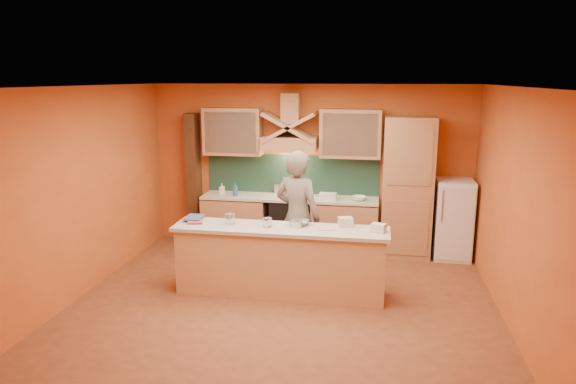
% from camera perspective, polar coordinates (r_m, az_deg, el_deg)
% --- Properties ---
extents(floor, '(5.50, 5.00, 0.01)m').
position_cam_1_polar(floor, '(6.92, -0.48, -12.21)').
color(floor, brown).
rests_on(floor, ground).
extents(ceiling, '(5.50, 5.00, 0.01)m').
position_cam_1_polar(ceiling, '(6.28, -0.53, 11.66)').
color(ceiling, white).
rests_on(ceiling, wall_back).
extents(wall_back, '(5.50, 0.02, 2.80)m').
position_cam_1_polar(wall_back, '(8.88, 2.39, 2.85)').
color(wall_back, '#C75D26').
rests_on(wall_back, floor).
extents(wall_front, '(5.50, 0.02, 2.80)m').
position_cam_1_polar(wall_front, '(4.13, -6.81, -8.85)').
color(wall_front, '#C75D26').
rests_on(wall_front, floor).
extents(wall_left, '(0.02, 5.00, 2.80)m').
position_cam_1_polar(wall_left, '(7.45, -21.81, 0.05)').
color(wall_left, '#C75D26').
rests_on(wall_left, floor).
extents(wall_right, '(0.02, 5.00, 2.80)m').
position_cam_1_polar(wall_right, '(6.56, 23.86, -1.74)').
color(wall_right, '#C75D26').
rests_on(wall_right, floor).
extents(base_cabinet_left, '(1.10, 0.60, 0.86)m').
position_cam_1_polar(base_cabinet_left, '(9.05, -5.80, -3.31)').
color(base_cabinet_left, tan).
rests_on(base_cabinet_left, floor).
extents(base_cabinet_right, '(1.10, 0.60, 0.86)m').
position_cam_1_polar(base_cabinet_right, '(8.75, 6.31, -3.89)').
color(base_cabinet_right, tan).
rests_on(base_cabinet_right, floor).
extents(counter_top, '(3.00, 0.62, 0.04)m').
position_cam_1_polar(counter_top, '(8.73, 0.15, -0.65)').
color(counter_top, beige).
rests_on(counter_top, base_cabinet_left).
extents(stove, '(0.60, 0.58, 0.90)m').
position_cam_1_polar(stove, '(8.85, 0.15, -3.49)').
color(stove, black).
rests_on(stove, floor).
extents(backsplash, '(3.00, 0.03, 0.70)m').
position_cam_1_polar(backsplash, '(8.93, 0.46, 1.95)').
color(backsplash, '#18362B').
rests_on(backsplash, wall_back).
extents(range_hood, '(0.92, 0.50, 0.24)m').
position_cam_1_polar(range_hood, '(8.62, 0.21, 5.39)').
color(range_hood, tan).
rests_on(range_hood, wall_back).
extents(hood_chimney, '(0.30, 0.30, 0.50)m').
position_cam_1_polar(hood_chimney, '(8.66, 0.33, 9.28)').
color(hood_chimney, tan).
rests_on(hood_chimney, wall_back).
extents(upper_cabinet_left, '(1.00, 0.35, 0.80)m').
position_cam_1_polar(upper_cabinet_left, '(8.89, -6.12, 6.71)').
color(upper_cabinet_left, tan).
rests_on(upper_cabinet_left, wall_back).
extents(upper_cabinet_right, '(1.00, 0.35, 0.80)m').
position_cam_1_polar(upper_cabinet_right, '(8.56, 6.95, 6.46)').
color(upper_cabinet_right, tan).
rests_on(upper_cabinet_right, wall_back).
extents(pantry_column, '(0.80, 0.60, 2.30)m').
position_cam_1_polar(pantry_column, '(8.57, 13.11, 0.48)').
color(pantry_column, tan).
rests_on(pantry_column, floor).
extents(fridge, '(0.58, 0.60, 1.30)m').
position_cam_1_polar(fridge, '(8.77, 17.84, -2.90)').
color(fridge, white).
rests_on(fridge, floor).
extents(trim_column_left, '(0.20, 0.30, 2.30)m').
position_cam_1_polar(trim_column_left, '(9.27, -10.42, 1.50)').
color(trim_column_left, '#472816').
rests_on(trim_column_left, floor).
extents(island_body, '(2.80, 0.55, 0.88)m').
position_cam_1_polar(island_body, '(7.04, -0.86, -7.88)').
color(island_body, tan).
rests_on(island_body, floor).
extents(island_top, '(2.90, 0.62, 0.05)m').
position_cam_1_polar(island_top, '(6.89, -0.87, -4.14)').
color(island_top, beige).
rests_on(island_top, island_body).
extents(person, '(0.82, 0.69, 1.92)m').
position_cam_1_polar(person, '(7.30, 1.08, -2.80)').
color(person, '#70665B').
rests_on(person, floor).
extents(pot_large, '(0.31, 0.31, 0.14)m').
position_cam_1_polar(pot_large, '(8.76, -0.22, -0.13)').
color(pot_large, '#B4B3BB').
rests_on(pot_large, stove).
extents(pot_small, '(0.24, 0.24, 0.15)m').
position_cam_1_polar(pot_small, '(8.82, 1.02, -0.01)').
color(pot_small, silver).
rests_on(pot_small, stove).
extents(soap_bottle_a, '(0.09, 0.09, 0.18)m').
position_cam_1_polar(soap_bottle_a, '(9.03, -7.35, 0.40)').
color(soap_bottle_a, silver).
rests_on(soap_bottle_a, counter_top).
extents(soap_bottle_b, '(0.11, 0.12, 0.24)m').
position_cam_1_polar(soap_bottle_b, '(8.82, -5.89, 0.33)').
color(soap_bottle_b, '#2E597E').
rests_on(soap_bottle_b, counter_top).
extents(bowl_back, '(0.29, 0.29, 0.07)m').
position_cam_1_polar(bowl_back, '(8.53, 7.88, -0.70)').
color(bowl_back, silver).
rests_on(bowl_back, counter_top).
extents(dish_rack, '(0.29, 0.23, 0.10)m').
position_cam_1_polar(dish_rack, '(8.55, 4.45, -0.49)').
color(dish_rack, silver).
rests_on(dish_rack, counter_top).
extents(book_lower, '(0.28, 0.33, 0.03)m').
position_cam_1_polar(book_lower, '(7.25, -11.07, -3.19)').
color(book_lower, '#BA4A42').
rests_on(book_lower, island_top).
extents(book_upper, '(0.25, 0.33, 0.02)m').
position_cam_1_polar(book_upper, '(7.38, -11.26, -2.76)').
color(book_upper, '#39517E').
rests_on(book_upper, island_top).
extents(jar_large, '(0.16, 0.16, 0.15)m').
position_cam_1_polar(jar_large, '(7.05, -6.46, -2.99)').
color(jar_large, white).
rests_on(jar_large, island_top).
extents(jar_small, '(0.13, 0.13, 0.12)m').
position_cam_1_polar(jar_small, '(6.89, -2.31, -3.39)').
color(jar_small, silver).
rests_on(jar_small, island_top).
extents(kitchen_scale, '(0.14, 0.14, 0.09)m').
position_cam_1_polar(kitchen_scale, '(6.86, 0.97, -3.59)').
color(kitchen_scale, silver).
rests_on(kitchen_scale, island_top).
extents(mixing_bowl, '(0.31, 0.31, 0.07)m').
position_cam_1_polar(mixing_bowl, '(6.97, 1.33, -3.43)').
color(mixing_bowl, silver).
rests_on(mixing_bowl, island_top).
extents(cloth, '(0.25, 0.22, 0.01)m').
position_cam_1_polar(cloth, '(6.82, 4.36, -4.06)').
color(cloth, '#C4AAA1').
rests_on(cloth, island_top).
extents(grocery_bag_a, '(0.22, 0.20, 0.12)m').
position_cam_1_polar(grocery_bag_a, '(6.95, 6.40, -3.32)').
color(grocery_bag_a, beige).
rests_on(grocery_bag_a, island_top).
extents(grocery_bag_b, '(0.21, 0.19, 0.11)m').
position_cam_1_polar(grocery_bag_b, '(6.76, 10.03, -3.96)').
color(grocery_bag_b, beige).
rests_on(grocery_bag_b, island_top).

